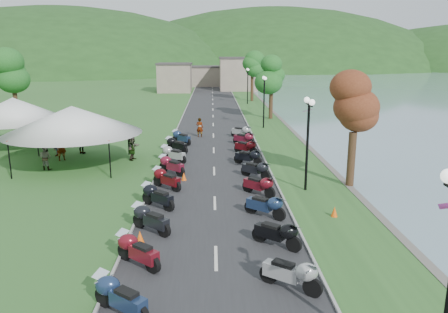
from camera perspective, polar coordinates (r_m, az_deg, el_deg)
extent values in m
cube|color=#2E2E31|center=(45.39, -1.42, 4.18)|extent=(7.00, 120.00, 0.02)
cube|color=gray|center=(89.93, -2.82, 10.45)|extent=(18.00, 16.00, 5.00)
imported|color=slate|center=(32.59, -20.36, -0.47)|extent=(0.85, 0.81, 1.87)
imported|color=slate|center=(30.42, -22.16, -1.59)|extent=(0.87, 0.63, 1.61)
imported|color=slate|center=(34.13, -21.02, 0.08)|extent=(0.64, 1.12, 1.63)
cone|color=#F2590C|center=(17.90, -10.91, -10.31)|extent=(0.35, 0.35, 0.54)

